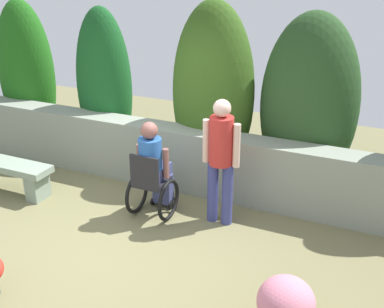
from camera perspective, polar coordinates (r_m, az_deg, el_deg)
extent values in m
plane|color=olive|center=(6.03, -8.95, -10.32)|extent=(11.31, 11.31, 0.00)
cube|color=gray|center=(7.10, -1.82, -0.41)|extent=(7.56, 0.42, 0.93)
ellipsoid|color=#1E5C17|center=(9.02, -19.00, 8.93)|extent=(1.08, 0.75, 2.57)
ellipsoid|color=#164F1F|center=(7.97, -10.35, 7.89)|extent=(0.96, 0.67, 2.52)
ellipsoid|color=#33571A|center=(7.09, 2.49, 7.10)|extent=(1.24, 0.87, 2.69)
ellipsoid|color=#254520|center=(6.91, 13.65, 5.56)|extent=(1.37, 0.96, 2.58)
cube|color=gray|center=(7.19, -17.84, -3.68)|extent=(0.20, 0.32, 0.38)
cube|color=gray|center=(7.42, -20.95, -1.24)|extent=(1.36, 0.38, 0.10)
cube|color=black|center=(6.31, -4.77, -3.29)|extent=(0.40, 0.40, 0.06)
cube|color=black|center=(6.07, -5.66, -2.03)|extent=(0.40, 0.04, 0.40)
cube|color=black|center=(6.74, -3.34, -5.25)|extent=(0.28, 0.12, 0.03)
torus|color=black|center=(6.52, -6.56, -4.63)|extent=(0.05, 0.56, 0.56)
torus|color=black|center=(6.31, -2.79, -5.49)|extent=(0.05, 0.56, 0.56)
cylinder|color=black|center=(6.77, -4.67, -5.64)|extent=(0.03, 0.10, 0.10)
cylinder|color=black|center=(6.65, -2.54, -6.13)|extent=(0.03, 0.10, 0.10)
cube|color=#3F4476|center=(6.34, -4.37, -2.04)|extent=(0.30, 0.40, 0.16)
cube|color=#3F4476|center=(6.65, -3.46, -4.07)|extent=(0.26, 0.14, 0.43)
cylinder|color=#285AA7|center=(6.14, -4.97, -0.36)|extent=(0.30, 0.30, 0.50)
cylinder|color=brown|center=(6.31, -6.19, -0.54)|extent=(0.08, 0.08, 0.40)
cylinder|color=brown|center=(6.14, -3.12, -1.13)|extent=(0.08, 0.08, 0.40)
sphere|color=brown|center=(6.01, -5.09, 2.80)|extent=(0.22, 0.22, 0.22)
cylinder|color=navy|center=(6.23, 2.47, -4.49)|extent=(0.14, 0.14, 0.83)
cylinder|color=navy|center=(6.16, 4.20, -4.84)|extent=(0.14, 0.14, 0.83)
cylinder|color=#B82D28|center=(5.90, 3.49, 1.56)|extent=(0.30, 0.30, 0.62)
cylinder|color=beige|center=(5.98, 1.69, 1.57)|extent=(0.09, 0.09, 0.55)
cylinder|color=beige|center=(5.84, 5.31, 0.98)|extent=(0.09, 0.09, 0.55)
sphere|color=beige|center=(5.76, 3.59, 5.43)|extent=(0.22, 0.22, 0.22)
ellipsoid|color=#D3788F|center=(4.68, 11.07, -16.87)|extent=(0.54, 0.54, 0.49)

